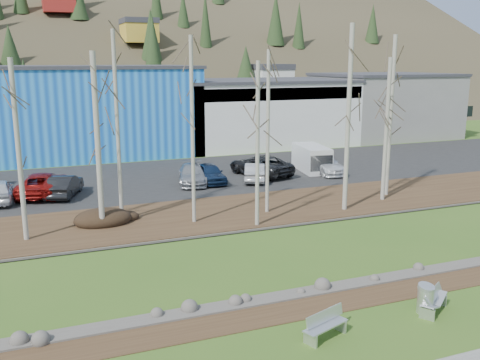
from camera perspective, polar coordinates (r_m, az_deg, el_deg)
name	(u,v)px	position (r m, az deg, el deg)	size (l,w,h in m)	color
ground	(392,322)	(19.62, 15.86, -14.35)	(200.00, 200.00, 0.00)	#36571A
dirt_strip	(357,297)	(21.13, 12.36, -12.08)	(80.00, 1.80, 0.03)	#382616
near_bank_rocks	(343,287)	(21.90, 10.88, -11.15)	(80.00, 0.80, 0.50)	#47423D
river	(295,253)	(25.18, 5.86, -7.76)	(80.00, 8.00, 0.90)	black
far_bank_rocks	(259,228)	(28.67, 2.09, -5.14)	(80.00, 0.80, 0.46)	#47423D
far_bank	(238,211)	(31.48, -0.25, -3.36)	(80.00, 7.00, 0.15)	#382616
parking_lot	(188,176)	(41.15, -5.57, 0.39)	(80.00, 14.00, 0.14)	black
building_blue	(85,110)	(53.13, -16.22, 7.17)	(20.40, 12.24, 8.30)	blue
building_white	(259,111)	(57.73, 2.03, 7.31)	(18.36, 12.24, 6.80)	silver
building_grey	(383,105)	(65.75, 15.03, 7.76)	(14.28, 12.24, 7.30)	slate
hillside	(89,8)	(98.70, -15.81, 17.26)	(160.00, 72.00, 35.00)	#342E1E
bench_intact	(325,325)	(18.03, 9.08, -15.01)	(1.79, 1.04, 0.86)	silver
bench_damaged	(433,301)	(20.65, 19.93, -12.06)	(1.72, 1.37, 0.76)	silver
litter_bin	(425,300)	(20.40, 19.16, -12.01)	(0.56, 0.56, 0.97)	silver
seagull	(332,309)	(19.62, 9.84, -13.43)	(0.48, 0.22, 0.34)	gold
dirt_mound	(103,218)	(29.81, -14.42, -3.93)	(3.09, 2.18, 0.61)	black
birch_0	(19,152)	(27.47, -22.54, 2.82)	(0.24, 0.24, 8.74)	#ACA79A
birch_1	(117,128)	(29.36, -12.94, 5.46)	(0.21, 0.21, 10.19)	#ACA79A
birch_2	(98,142)	(28.12, -14.94, 3.90)	(0.29, 0.29, 9.07)	#ACA79A
birch_3	(192,132)	(28.34, -5.09, 5.16)	(0.20, 0.20, 9.87)	#ACA79A
birch_4	(268,133)	(30.26, 2.98, 5.03)	(0.21, 0.21, 9.20)	#ACA79A
birch_5	(258,145)	(27.77, 1.88, 3.72)	(0.21, 0.21, 8.60)	#ACA79A
birch_6	(348,119)	(31.29, 11.47, 6.36)	(0.27, 0.27, 10.63)	#ACA79A
birch_7	(386,130)	(34.30, 15.34, 5.15)	(0.25, 0.25, 8.80)	#ACA79A
birch_8	(391,117)	(35.55, 15.76, 6.49)	(0.25, 0.25, 10.17)	#ACA79A
car_1	(64,186)	(36.34, -18.24, -0.58)	(1.48, 4.25, 1.40)	black
car_2	(43,184)	(37.13, -20.27, -0.38)	(2.49, 5.39, 1.50)	maroon
car_3	(192,174)	(38.30, -5.12, 0.63)	(1.90, 4.67, 1.36)	gray
car_4	(210,173)	(38.48, -3.26, 0.73)	(1.62, 4.04, 1.38)	#162A4B
car_5	(255,172)	(39.00, 1.59, 0.88)	(1.41, 4.05, 1.33)	#B1B2B4
car_6	(260,165)	(40.93, 2.20, 1.59)	(2.57, 5.57, 1.55)	black
car_7	(324,164)	(42.19, 8.94, 1.66)	(1.94, 4.77, 1.38)	white
van_white	(312,159)	(42.86, 7.72, 2.28)	(2.59, 4.77, 1.98)	white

